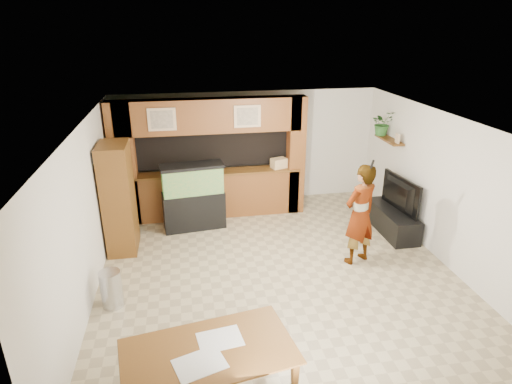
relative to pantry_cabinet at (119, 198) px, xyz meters
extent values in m
plane|color=tan|center=(2.70, -1.29, -1.03)|extent=(6.50, 6.50, 0.00)
plane|color=white|center=(2.70, -1.29, 1.57)|extent=(6.50, 6.50, 0.00)
plane|color=silver|center=(2.70, 1.96, 0.27)|extent=(6.00, 0.00, 6.00)
plane|color=silver|center=(-0.30, -1.29, 0.27)|extent=(0.00, 6.50, 6.50)
plane|color=silver|center=(5.70, -1.29, 0.27)|extent=(0.00, 6.50, 6.50)
cube|color=brown|center=(1.80, 1.16, -0.53)|extent=(3.80, 0.35, 1.00)
cube|color=brown|center=(1.80, 1.16, -0.01)|extent=(3.80, 0.43, 0.04)
cube|color=brown|center=(1.80, 1.16, 1.22)|extent=(3.80, 0.35, 0.70)
cube|color=brown|center=(0.00, 1.16, 0.27)|extent=(0.50, 0.35, 2.60)
cube|color=brown|center=(3.65, 1.16, 0.27)|extent=(0.35, 0.35, 2.60)
cube|color=black|center=(1.80, 1.71, 0.42)|extent=(4.20, 0.45, 0.85)
cube|color=tan|center=(0.85, 0.96, 1.22)|extent=(0.55, 0.03, 0.45)
cube|color=tan|center=(0.85, 0.95, 1.22)|extent=(0.43, 0.01, 0.35)
cube|color=tan|center=(2.55, 0.96, 1.22)|extent=(0.55, 0.03, 0.45)
cube|color=tan|center=(2.55, 0.95, 1.22)|extent=(0.43, 0.01, 0.35)
cylinder|color=black|center=(-0.27, -0.29, 0.87)|extent=(0.04, 0.25, 0.25)
cylinder|color=white|center=(-0.24, -0.29, 0.87)|extent=(0.01, 0.21, 0.21)
cube|color=brown|center=(5.55, 0.66, 0.67)|extent=(0.25, 0.90, 0.04)
cube|color=brown|center=(0.00, 0.00, 0.00)|extent=(0.51, 0.84, 2.06)
cylinder|color=#B2B2B7|center=(0.02, -1.81, -0.73)|extent=(0.32, 0.32, 0.59)
cube|color=black|center=(1.37, 0.66, -0.64)|extent=(1.25, 0.47, 0.78)
cube|color=#368838|center=(1.37, 0.66, 0.02)|extent=(1.20, 0.44, 0.54)
cube|color=black|center=(1.37, 0.66, 0.33)|extent=(1.25, 0.47, 0.06)
cube|color=black|center=(5.35, -0.25, -0.79)|extent=(0.54, 1.46, 0.49)
imported|color=black|center=(5.35, -0.25, -0.20)|extent=(0.29, 1.20, 0.68)
cube|color=tan|center=(5.55, 0.32, 0.79)|extent=(0.03, 0.14, 0.19)
imported|color=#295D25|center=(5.52, 0.99, 0.96)|extent=(0.54, 0.49, 0.53)
imported|color=#A27C59|center=(4.18, -1.22, -0.11)|extent=(0.79, 0.67, 1.84)
cylinder|color=black|center=(4.23, -1.38, 0.86)|extent=(0.04, 0.11, 0.17)
imported|color=brown|center=(1.36, -3.82, -0.70)|extent=(2.05, 1.36, 0.67)
cube|color=silver|center=(1.25, -3.97, -0.36)|extent=(0.62, 0.53, 0.01)
cube|color=silver|center=(1.50, -3.63, -0.36)|extent=(0.55, 0.43, 0.01)
cube|color=tan|center=(3.27, 1.16, 0.12)|extent=(0.38, 0.31, 0.22)
camera|label=1|loc=(1.22, -7.54, 3.03)|focal=30.00mm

